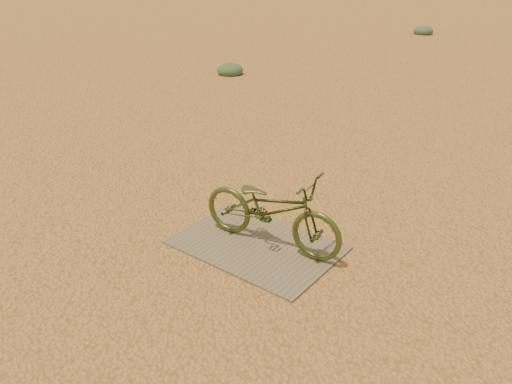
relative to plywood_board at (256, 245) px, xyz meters
The scene contains 5 objects.
ground 0.58m from the plywood_board, 93.73° to the right, with size 120.00×120.00×0.00m, color #CC8646.
plywood_board is the anchor object (origin of this frame).
bicycle 0.44m from the plywood_board, 33.95° to the left, with size 0.54×1.54×0.81m, color #3F4C20.
kale_a 8.15m from the plywood_board, 132.09° to the left, with size 0.66×0.66×0.36m, color #4F6647.
kale_c 16.26m from the plywood_board, 104.87° to the left, with size 0.71×0.71×0.39m, color #4F6647.
Camera 1 is at (2.72, -2.91, 2.72)m, focal length 35.00 mm.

